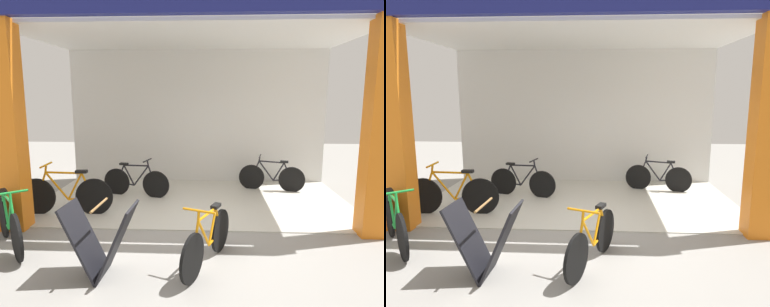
% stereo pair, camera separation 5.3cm
% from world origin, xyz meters
% --- Properties ---
extents(ground_plane, '(20.66, 20.66, 0.00)m').
position_xyz_m(ground_plane, '(0.00, 0.00, 0.00)').
color(ground_plane, gray).
rests_on(ground_plane, ground).
extents(shop_facade, '(6.53, 3.66, 3.98)m').
position_xyz_m(shop_facade, '(0.00, 1.81, 2.16)').
color(shop_facade, beige).
rests_on(shop_facade, ground).
extents(bicycle_inside_0, '(1.75, 0.48, 0.96)m').
position_xyz_m(bicycle_inside_0, '(-2.33, 0.67, 0.39)').
color(bicycle_inside_0, black).
rests_on(bicycle_inside_0, ground).
extents(bicycle_inside_1, '(1.47, 0.45, 0.82)m').
position_xyz_m(bicycle_inside_1, '(1.76, 2.48, 0.33)').
color(bicycle_inside_1, black).
rests_on(bicycle_inside_1, ground).
extents(bicycle_inside_2, '(1.50, 0.46, 0.84)m').
position_xyz_m(bicycle_inside_2, '(-1.28, 1.87, 0.34)').
color(bicycle_inside_2, black).
rests_on(bicycle_inside_2, ground).
extents(bicycle_parked_0, '(0.63, 1.44, 0.85)m').
position_xyz_m(bicycle_parked_0, '(0.30, -1.10, 0.34)').
color(bicycle_parked_0, black).
rests_on(bicycle_parked_0, ground).
extents(bicycle_parked_1, '(1.12, 1.30, 0.92)m').
position_xyz_m(bicycle_parked_1, '(-2.58, -0.73, 0.37)').
color(bicycle_parked_1, black).
rests_on(bicycle_parked_1, ground).
extents(sandwich_board_sign, '(0.87, 0.56, 0.93)m').
position_xyz_m(sandwich_board_sign, '(-0.99, -1.45, 0.46)').
color(sandwich_board_sign, black).
rests_on(sandwich_board_sign, ground).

